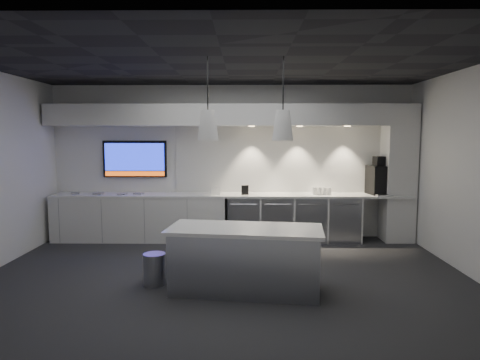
{
  "coord_description": "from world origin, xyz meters",
  "views": [
    {
      "loc": [
        0.28,
        -5.95,
        2.03
      ],
      "look_at": [
        0.19,
        1.1,
        1.29
      ],
      "focal_mm": 32.0,
      "sensor_mm": 36.0,
      "label": 1
    }
  ],
  "objects_px": {
    "island": "(245,259)",
    "bin": "(155,269)",
    "wall_tv": "(135,159)",
    "coffee_machine": "(380,179)"
  },
  "relations": [
    {
      "from": "island",
      "to": "bin",
      "type": "xyz_separation_m",
      "value": [
        -1.23,
        0.22,
        -0.21
      ]
    },
    {
      "from": "island",
      "to": "bin",
      "type": "height_order",
      "value": "island"
    },
    {
      "from": "coffee_machine",
      "to": "bin",
      "type": "bearing_deg",
      "value": -154.17
    },
    {
      "from": "wall_tv",
      "to": "coffee_machine",
      "type": "relative_size",
      "value": 1.72
    },
    {
      "from": "wall_tv",
      "to": "bin",
      "type": "distance_m",
      "value": 3.22
    },
    {
      "from": "island",
      "to": "bin",
      "type": "bearing_deg",
      "value": 176.98
    },
    {
      "from": "bin",
      "to": "wall_tv",
      "type": "bearing_deg",
      "value": 108.94
    },
    {
      "from": "bin",
      "to": "coffee_machine",
      "type": "distance_m",
      "value": 4.66
    },
    {
      "from": "wall_tv",
      "to": "coffee_machine",
      "type": "distance_m",
      "value": 4.77
    },
    {
      "from": "wall_tv",
      "to": "island",
      "type": "relative_size",
      "value": 0.6
    }
  ]
}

